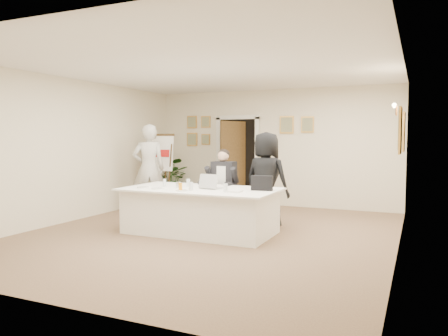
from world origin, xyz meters
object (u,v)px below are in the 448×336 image
paper_stack (233,191)px  standing_woman (266,179)px  flip_chart (162,174)px  standing_man (149,168)px  conference_table (200,210)px  potted_palm (172,179)px  steel_jug (179,185)px  seated_man (223,186)px  laptop_bag (262,183)px  oj_glass (180,187)px  laptop (212,180)px

paper_stack → standing_woman: bearing=83.5°
flip_chart → standing_woman: size_ratio=0.97×
flip_chart → standing_man: size_ratio=0.88×
conference_table → potted_palm: bearing=127.7°
paper_stack → steel_jug: 1.08m
standing_woman → potted_palm: standing_woman is taller
standing_woman → conference_table: bearing=59.1°
seated_man → standing_man: standing_man is taller
flip_chart → standing_woman: bearing=-21.0°
potted_palm → paper_stack: bearing=-47.1°
seated_man → potted_palm: size_ratio=1.28×
laptop_bag → standing_woman: bearing=97.7°
paper_stack → steel_jug: size_ratio=2.44×
steel_jug → conference_table: bearing=17.9°
conference_table → oj_glass: bearing=-108.1°
seated_man → laptop: (0.20, -0.90, 0.19)m
flip_chart → laptop: flip_chart is taller
potted_palm → laptop_bag: size_ratio=3.21×
potted_palm → oj_glass: potted_palm is taller
standing_woman → laptop: 1.16m
conference_table → steel_jug: size_ratio=24.16×
potted_palm → steel_jug: potted_palm is taller
flip_chart → paper_stack: (2.83, -2.38, 0.00)m
standing_woman → laptop_bag: standing_woman is taller
conference_table → laptop: 0.56m
seated_man → paper_stack: seated_man is taller
conference_table → standing_woman: standing_woman is taller
standing_woman → steel_jug: bearing=52.1°
laptop → laptop_bag: (0.88, 0.08, -0.02)m
standing_woman → laptop_bag: 0.90m
conference_table → laptop_bag: size_ratio=7.54×
conference_table → paper_stack: bearing=-18.0°
laptop → laptop_bag: 0.88m
laptop → paper_stack: size_ratio=1.40×
standing_man → potted_palm: (-0.45, 1.75, -0.40)m
seated_man → conference_table: bearing=-96.6°
seated_man → standing_man: (-2.02, 0.49, 0.25)m
flip_chart → steel_jug: bearing=-52.2°
paper_stack → oj_glass: 0.88m
laptop → oj_glass: size_ratio=2.88×
laptop_bag → steel_jug: 1.46m
laptop → laptop_bag: bearing=13.9°
standing_woman → oj_glass: bearing=64.8°
flip_chart → paper_stack: flip_chart is taller
seated_man → standing_woman: bearing=-4.2°
flip_chart → steel_jug: 2.87m
flip_chart → potted_palm: (-0.36, 1.05, -0.22)m
conference_table → flip_chart: (-2.12, 2.15, 0.39)m
laptop → oj_glass: laptop is taller
flip_chart → oj_glass: bearing=-52.6°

